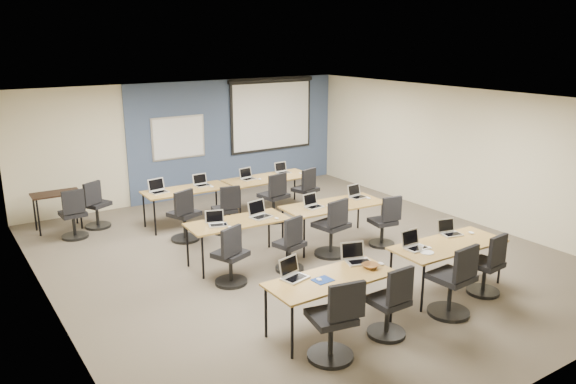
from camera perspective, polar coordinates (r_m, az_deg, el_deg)
floor at (r=9.85m, az=1.14°, el=-6.45°), size 8.00×9.00×0.02m
ceiling at (r=9.18m, az=1.23°, el=9.37°), size 8.00×9.00×0.02m
wall_back at (r=13.29m, az=-9.97°, el=5.20°), size 8.00×0.04×2.70m
wall_front at (r=6.45m, az=24.78°, el=-7.27°), size 8.00×0.04×2.70m
wall_left at (r=7.95m, az=-23.30°, el=-2.89°), size 0.04×9.00×2.70m
wall_right at (r=12.10m, az=16.99°, el=3.74°), size 0.04×9.00×2.70m
blue_accent_panel at (r=13.80m, az=-5.15°, el=5.76°), size 5.50×0.04×2.70m
whiteboard at (r=13.09m, az=-11.07°, el=5.43°), size 1.28×0.03×0.98m
projector_screen at (r=14.13m, az=-1.66°, el=8.24°), size 2.40×0.10×1.82m
training_table_front_left at (r=7.25m, az=4.39°, el=-9.02°), size 1.71×0.71×0.73m
training_table_front_right at (r=8.68m, az=15.97°, el=-5.34°), size 1.80×0.75×0.73m
training_table_mid_left at (r=9.37m, az=-5.13°, el=-3.23°), size 1.70×0.71×0.73m
training_table_mid_right at (r=10.28m, az=4.65°, el=-1.47°), size 1.90×0.79×0.73m
training_table_back_left at (r=11.42m, az=-10.27°, el=0.05°), size 1.71×0.71×0.73m
training_table_back_right at (r=12.18m, az=-1.94°, el=1.30°), size 1.94×0.81×0.73m
laptop_0 at (r=7.19m, az=0.49°, el=-8.23°), size 0.33×0.28×0.25m
mouse_0 at (r=7.14m, az=3.19°, el=-8.86°), size 0.06×0.10×0.03m
task_chair_0 at (r=6.74m, az=4.75°, el=-13.48°), size 0.56×0.56×1.03m
laptop_1 at (r=7.73m, az=6.97°, el=-6.58°), size 0.33×0.28×0.25m
mouse_1 at (r=7.70m, az=9.43°, el=-7.19°), size 0.07×0.11×0.04m
task_chair_1 at (r=7.30m, az=10.37°, el=-11.49°), size 0.49×0.49×0.98m
laptop_2 at (r=8.35m, az=12.71°, el=-5.16°), size 0.33×0.28×0.25m
mouse_2 at (r=8.40m, az=14.15°, el=-5.51°), size 0.07×0.10×0.03m
task_chair_2 at (r=7.99m, az=16.47°, el=-9.15°), size 0.58×0.58×1.05m
laptop_3 at (r=9.04m, az=16.09°, el=-3.80°), size 0.30×0.26×0.23m
mouse_3 at (r=9.19m, az=18.12°, el=-3.95°), size 0.07×0.11×0.04m
task_chair_3 at (r=8.79m, az=19.63°, el=-7.43°), size 0.48×0.48×0.97m
laptop_4 at (r=9.18m, az=-7.25°, el=-3.00°), size 0.30×0.26×0.23m
mouse_4 at (r=9.04m, az=-5.90°, el=-3.57°), size 0.06×0.10×0.04m
task_chair_4 at (r=8.63m, az=-5.82°, el=-6.91°), size 0.53×0.50×0.98m
laptop_5 at (r=9.53m, az=-2.92°, el=-2.14°), size 0.35×0.30×0.27m
mouse_5 at (r=9.42m, az=-1.17°, el=-2.69°), size 0.08×0.11×0.03m
task_chair_5 at (r=9.07m, az=0.27°, el=-5.77°), size 0.47×0.47×0.95m
laptop_6 at (r=10.06m, az=2.52°, el=-1.21°), size 0.31×0.26×0.24m
mouse_6 at (r=10.13m, az=4.14°, el=-1.40°), size 0.08×0.11×0.04m
task_chair_6 at (r=9.71m, az=4.55°, el=-4.07°), size 0.57×0.57×1.05m
laptop_7 at (r=10.73m, az=6.99°, el=-0.23°), size 0.31×0.26×0.24m
mouse_7 at (r=10.68m, az=8.17°, el=-0.61°), size 0.08×0.11×0.04m
task_chair_7 at (r=10.29m, az=9.80°, el=-3.37°), size 0.47×0.47×0.96m
laptop_8 at (r=11.29m, az=-13.06°, el=0.30°), size 0.34×0.29×0.26m
mouse_8 at (r=11.14m, az=-11.09°, el=-0.07°), size 0.07×0.10×0.03m
task_chair_8 at (r=10.55m, az=-10.47°, el=-2.75°), size 0.56×0.54×1.01m
laptop_9 at (r=11.63m, az=-8.78°, el=0.94°), size 0.30×0.26×0.23m
mouse_9 at (r=11.47m, az=-7.75°, el=0.55°), size 0.10×0.12×0.04m
task_chair_9 at (r=10.86m, az=-6.30°, el=-2.19°), size 0.48×0.48×0.96m
laptop_10 at (r=12.03m, az=-4.14°, el=1.58°), size 0.31×0.26×0.24m
mouse_10 at (r=11.99m, az=-2.89°, el=1.32°), size 0.07×0.10×0.03m
task_chair_10 at (r=11.47m, az=-1.38°, el=-0.93°), size 0.56×0.56×1.04m
laptop_11 at (r=12.56m, az=-0.57°, el=2.23°), size 0.30×0.26×0.23m
mouse_11 at (r=12.48m, az=1.27°, el=1.91°), size 0.07×0.10×0.03m
task_chair_11 at (r=12.09m, az=1.86°, el=-0.18°), size 0.52×0.51×0.99m
blue_mousepad at (r=7.15m, az=3.54°, el=-8.91°), size 0.26×0.22×0.01m
snack_bowl at (r=7.57m, az=8.38°, el=-7.44°), size 0.24×0.24×0.05m
snack_plate at (r=8.23m, az=13.94°, el=-5.97°), size 0.22×0.22×0.01m
coffee_cup at (r=8.26m, az=13.34°, el=-5.59°), size 0.08×0.08×0.06m
utility_table at (r=11.82m, az=-22.50°, el=-0.54°), size 0.89×0.50×0.75m
spare_chair_a at (r=11.71m, az=-18.93°, el=-1.60°), size 0.55×0.50×0.98m
spare_chair_b at (r=11.25m, az=-20.93°, el=-2.49°), size 0.49×0.49×0.98m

